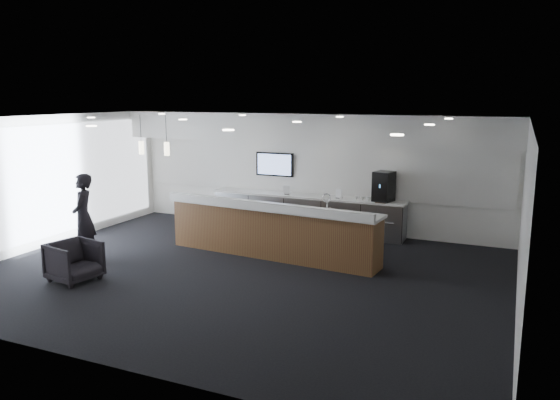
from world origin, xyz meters
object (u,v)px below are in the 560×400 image
at_px(coffee_machine, 384,186).
at_px(lounge_guest, 83,217).
at_px(armchair, 74,261).
at_px(service_counter, 272,230).

height_order(coffee_machine, lounge_guest, lounge_guest).
distance_m(coffee_machine, armchair, 7.04).
bearing_deg(service_counter, coffee_machine, 56.19).
distance_m(service_counter, lounge_guest, 3.99).
bearing_deg(lounge_guest, service_counter, 88.13).
relative_size(service_counter, armchair, 5.91).
bearing_deg(armchair, coffee_machine, -30.44).
xyz_separation_m(coffee_machine, armchair, (-4.59, -5.26, -0.93)).
height_order(service_counter, lounge_guest, lounge_guest).
height_order(service_counter, coffee_machine, coffee_machine).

